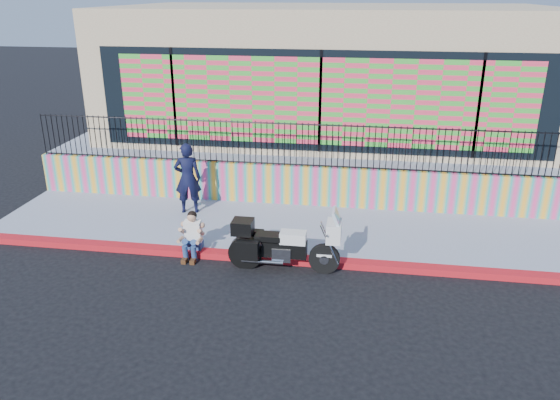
# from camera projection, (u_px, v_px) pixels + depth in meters

# --- Properties ---
(ground) EXTENTS (90.00, 90.00, 0.00)m
(ground) POSITION_uv_depth(u_px,v_px,m) (301.00, 263.00, 12.24)
(ground) COLOR black
(ground) RESTS_ON ground
(red_curb) EXTENTS (16.00, 0.30, 0.15)m
(red_curb) POSITION_uv_depth(u_px,v_px,m) (301.00, 260.00, 12.22)
(red_curb) COLOR red
(red_curb) RESTS_ON ground
(sidewalk) EXTENTS (16.00, 3.00, 0.15)m
(sidewalk) POSITION_uv_depth(u_px,v_px,m) (309.00, 230.00, 13.74)
(sidewalk) COLOR gray
(sidewalk) RESTS_ON ground
(mural_wall) EXTENTS (16.00, 0.20, 1.10)m
(mural_wall) POSITION_uv_depth(u_px,v_px,m) (315.00, 186.00, 14.99)
(mural_wall) COLOR #E83D7F
(mural_wall) RESTS_ON sidewalk
(metal_fence) EXTENTS (15.80, 0.04, 1.20)m
(metal_fence) POSITION_uv_depth(u_px,v_px,m) (316.00, 145.00, 14.57)
(metal_fence) COLOR black
(metal_fence) RESTS_ON mural_wall
(elevated_platform) EXTENTS (16.00, 10.00, 1.25)m
(elevated_platform) POSITION_uv_depth(u_px,v_px,m) (329.00, 141.00, 19.71)
(elevated_platform) COLOR gray
(elevated_platform) RESTS_ON ground
(storefront_building) EXTENTS (14.00, 8.06, 4.00)m
(storefront_building) POSITION_uv_depth(u_px,v_px,m) (331.00, 68.00, 18.57)
(storefront_building) COLOR tan
(storefront_building) RESTS_ON elevated_platform
(police_motorcycle) EXTENTS (2.40, 0.79, 1.49)m
(police_motorcycle) POSITION_uv_depth(u_px,v_px,m) (282.00, 244.00, 11.75)
(police_motorcycle) COLOR black
(police_motorcycle) RESTS_ON ground
(police_officer) EXTENTS (0.78, 0.61, 1.90)m
(police_officer) POSITION_uv_depth(u_px,v_px,m) (188.00, 178.00, 14.36)
(police_officer) COLOR black
(police_officer) RESTS_ON sidewalk
(seated_man) EXTENTS (0.54, 0.71, 1.06)m
(seated_man) POSITION_uv_depth(u_px,v_px,m) (192.00, 239.00, 12.36)
(seated_man) COLOR navy
(seated_man) RESTS_ON ground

